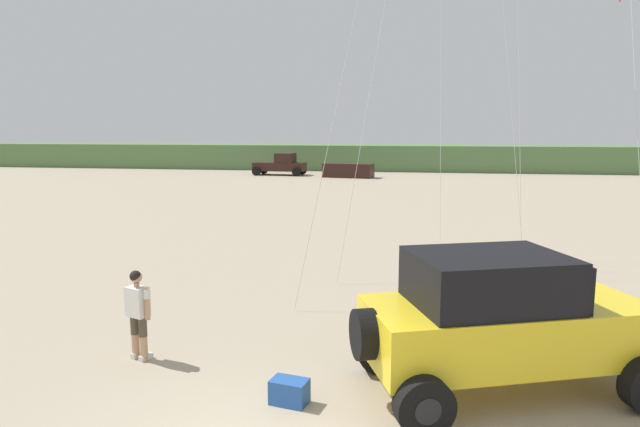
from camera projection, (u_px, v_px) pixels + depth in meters
name	position (u px, v px, depth m)	size (l,w,h in m)	color
dune_ridge	(398.00, 157.00, 57.32)	(90.00, 6.52, 2.50)	#567A47
jeep	(502.00, 319.00, 8.90)	(4.99, 3.74, 2.26)	yellow
person_watching	(138.00, 310.00, 10.18)	(0.59, 0.42, 1.67)	tan
cooler_box	(289.00, 392.00, 8.64)	(0.56, 0.36, 0.38)	#23519E
distant_pickup	(281.00, 165.00, 50.77)	(4.69, 2.58, 1.98)	black
distant_sedan	(348.00, 170.00, 48.38)	(4.20, 1.70, 1.20)	black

